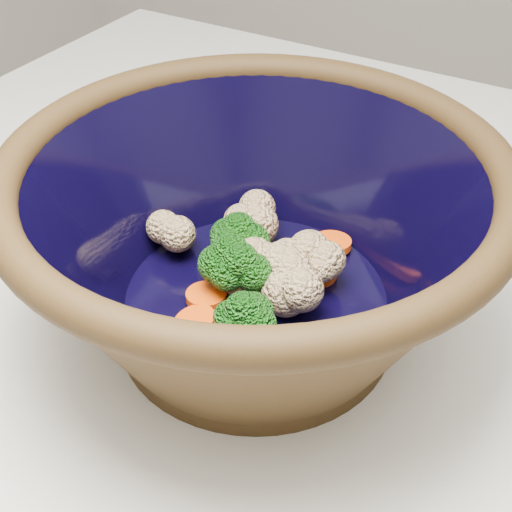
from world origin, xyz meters
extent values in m
cylinder|color=black|center=(-0.11, 0.10, 0.91)|extent=(0.20, 0.20, 0.01)
torus|color=black|center=(-0.11, 0.10, 1.03)|extent=(0.33, 0.33, 0.02)
cylinder|color=black|center=(-0.11, 0.10, 0.93)|extent=(0.19, 0.19, 0.00)
cylinder|color=#608442|center=(-0.14, 0.12, 0.94)|extent=(0.01, 0.01, 0.02)
ellipsoid|color=#217516|center=(-0.14, 0.12, 0.96)|extent=(0.04, 0.04, 0.03)
cylinder|color=#608442|center=(-0.09, 0.05, 0.94)|extent=(0.01, 0.01, 0.02)
ellipsoid|color=#217516|center=(-0.09, 0.05, 0.96)|extent=(0.04, 0.04, 0.03)
cylinder|color=#608442|center=(-0.13, 0.10, 0.94)|extent=(0.01, 0.01, 0.02)
ellipsoid|color=#217516|center=(-0.13, 0.10, 0.96)|extent=(0.04, 0.04, 0.03)
cylinder|color=#608442|center=(-0.12, 0.09, 0.94)|extent=(0.01, 0.01, 0.02)
ellipsoid|color=#217516|center=(-0.12, 0.09, 0.96)|extent=(0.04, 0.04, 0.03)
sphere|color=beige|center=(-0.12, 0.10, 0.95)|extent=(0.03, 0.03, 0.03)
sphere|color=beige|center=(-0.09, 0.13, 0.95)|extent=(0.03, 0.03, 0.03)
sphere|color=beige|center=(-0.14, 0.16, 0.95)|extent=(0.03, 0.03, 0.03)
sphere|color=beige|center=(-0.19, 0.12, 0.95)|extent=(0.03, 0.03, 0.03)
sphere|color=beige|center=(-0.11, 0.12, 0.95)|extent=(0.03, 0.03, 0.03)
sphere|color=beige|center=(-0.11, 0.13, 0.95)|extent=(0.03, 0.03, 0.03)
sphere|color=beige|center=(-0.10, 0.13, 0.95)|extent=(0.03, 0.03, 0.03)
sphere|color=beige|center=(-0.09, 0.10, 0.95)|extent=(0.03, 0.03, 0.03)
sphere|color=beige|center=(-0.11, 0.11, 0.95)|extent=(0.03, 0.03, 0.03)
cylinder|color=#F84B0A|center=(-0.12, 0.10, 0.94)|extent=(0.03, 0.03, 0.01)
cylinder|color=#F84B0A|center=(-0.13, 0.05, 0.94)|extent=(0.03, 0.03, 0.01)
cylinder|color=#F84B0A|center=(-0.13, 0.12, 0.94)|extent=(0.03, 0.03, 0.01)
cylinder|color=#F84B0A|center=(-0.14, 0.08, 0.94)|extent=(0.03, 0.03, 0.01)
cylinder|color=#F84B0A|center=(-0.12, 0.05, 0.94)|extent=(0.03, 0.03, 0.01)
cylinder|color=#F84B0A|center=(-0.09, 0.14, 0.94)|extent=(0.03, 0.03, 0.01)
cylinder|color=#F84B0A|center=(-0.11, 0.11, 0.94)|extent=(0.03, 0.03, 0.01)
cylinder|color=#F84B0A|center=(-0.09, 0.18, 0.94)|extent=(0.03, 0.03, 0.01)
camera|label=1|loc=(0.08, -0.22, 1.26)|focal=50.00mm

